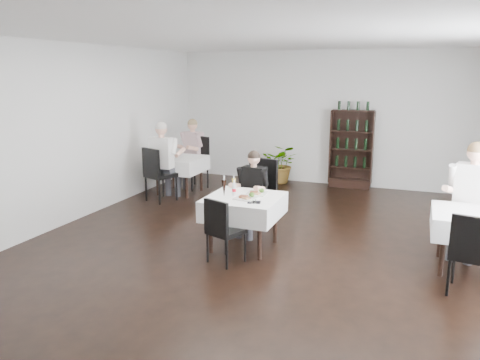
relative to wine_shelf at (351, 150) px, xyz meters
name	(u,v)px	position (x,y,z in m)	size (l,w,h in m)	color
room_shell	(264,147)	(-0.60, -4.31, 0.65)	(9.00, 9.00, 9.00)	black
wine_shelf	(351,150)	(0.00, 0.00, 0.00)	(0.90, 0.28, 1.75)	black
main_table	(244,207)	(-0.90, -4.31, -0.23)	(1.03, 1.03, 0.77)	black
left_table	(179,164)	(-3.30, -1.81, -0.23)	(0.98, 0.98, 0.77)	black
right_table	(472,224)	(2.10, -4.01, -0.23)	(0.98, 0.98, 0.77)	black
potted_tree	(282,164)	(-1.55, -0.13, -0.39)	(0.82, 0.71, 0.91)	#22581E
main_chair_far	(258,190)	(-0.98, -3.45, -0.19)	(0.65, 0.65, 1.16)	black
main_chair_near	(222,227)	(-0.96, -4.98, -0.33)	(0.53, 0.53, 0.90)	black
left_chair_far	(196,159)	(-3.19, -1.23, -0.20)	(0.69, 0.69, 1.14)	black
left_chair_near	(157,171)	(-3.38, -2.58, -0.23)	(0.64, 0.64, 1.08)	black
right_chair_far	(473,211)	(2.17, -3.33, -0.24)	(0.54, 0.54, 1.07)	black
right_chair_near	(472,250)	(2.03, -4.84, -0.28)	(0.53, 0.53, 0.98)	black
diner_main	(252,187)	(-0.99, -3.72, -0.07)	(0.53, 0.54, 1.33)	#3A3B41
diner_left_far	(191,148)	(-3.36, -1.16, 0.03)	(0.64, 0.69, 1.52)	#3A3B41
diner_left_near	(164,155)	(-3.31, -2.40, 0.07)	(0.59, 0.59, 1.58)	#3A3B41
diner_right_far	(471,191)	(2.09, -3.49, 0.08)	(0.67, 0.71, 1.60)	#3A3B41
plate_far	(257,193)	(-0.77, -4.13, -0.06)	(0.30, 0.30, 0.09)	white
plate_near	(247,198)	(-0.82, -4.42, -0.06)	(0.33, 0.33, 0.09)	white
pilsner_dark	(224,188)	(-1.16, -4.42, 0.05)	(0.07, 0.07, 0.31)	black
pilsner_lager	(234,185)	(-1.12, -4.16, 0.03)	(0.06, 0.06, 0.27)	gold
coke_bottle	(234,189)	(-1.06, -4.30, 0.02)	(0.06, 0.06, 0.23)	silver
napkin_cutlery	(254,202)	(-0.66, -4.56, -0.07)	(0.20, 0.19, 0.02)	black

